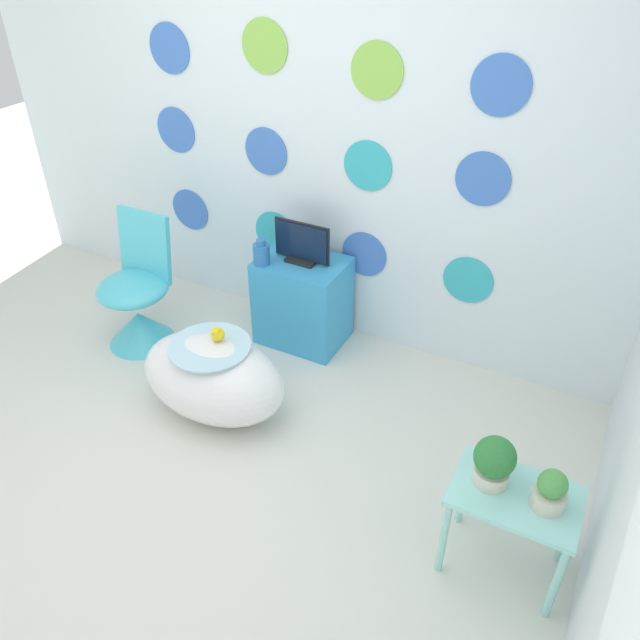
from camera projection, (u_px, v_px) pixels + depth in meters
The scene contains 11 objects.
ground_plane at pixel (144, 507), 2.91m from camera, with size 12.00×12.00×0.00m, color silver.
wall_back_dotted at pixel (318, 126), 3.47m from camera, with size 4.71×0.05×2.60m.
bathtub at pixel (213, 377), 3.33m from camera, with size 0.83×0.52×0.46m.
rubber_duck at pixel (217, 334), 3.20m from camera, with size 0.07×0.08×0.09m.
chair at pixel (138, 305), 3.85m from camera, with size 0.43×0.43×0.82m.
tv_cabinet at pixel (303, 301), 3.86m from camera, with size 0.52×0.39×0.56m.
tv at pixel (302, 245), 3.64m from camera, with size 0.35×0.12×0.25m.
vase at pixel (261, 253), 3.64m from camera, with size 0.10×0.10×0.16m.
side_table at pixel (513, 508), 2.46m from camera, with size 0.49×0.33×0.45m.
potted_plant_left at pixel (494, 461), 2.40m from camera, with size 0.16×0.16×0.22m.
potted_plant_right at pixel (551, 491), 2.32m from camera, with size 0.13×0.13×0.18m.
Camera 1 is at (1.61, -1.31, 2.37)m, focal length 35.00 mm.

